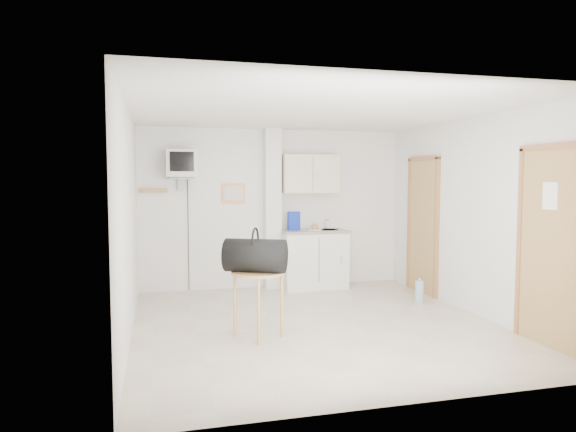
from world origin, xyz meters
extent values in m
plane|color=#B8A795|center=(0.00, 0.00, 0.00)|extent=(4.50, 4.50, 0.00)
cube|color=white|center=(0.00, 2.25, 1.25)|extent=(4.20, 0.04, 2.50)
cube|color=white|center=(0.00, -2.25, 1.25)|extent=(4.20, 0.04, 2.50)
cube|color=white|center=(-2.10, 0.00, 1.25)|extent=(0.04, 4.50, 2.50)
cube|color=white|center=(2.10, 0.00, 1.25)|extent=(0.04, 4.50, 2.50)
cube|color=white|center=(0.00, 0.00, 2.50)|extent=(4.20, 4.50, 0.04)
cube|color=white|center=(-0.05, 2.14, 1.25)|extent=(0.25, 0.22, 2.50)
cube|color=#F19258|center=(-0.65, 2.23, 1.50)|extent=(0.36, 0.03, 0.30)
cube|color=silver|center=(-0.65, 2.22, 1.50)|extent=(0.28, 0.01, 0.22)
cube|color=#A78046|center=(-1.85, 2.22, 1.55)|extent=(0.40, 0.05, 0.06)
cube|color=white|center=(-0.32, 2.24, 0.95)|extent=(0.15, 0.02, 0.08)
cylinder|color=#A78046|center=(-2.00, 2.16, 1.54)|extent=(0.02, 0.08, 0.02)
cylinder|color=#A78046|center=(-1.70, 2.16, 1.54)|extent=(0.02, 0.08, 0.02)
cube|color=#A2733F|center=(2.08, 1.25, 1.00)|extent=(0.04, 0.75, 2.00)
cube|color=olive|center=(2.07, 1.25, 1.00)|extent=(0.06, 0.87, 2.06)
cube|color=#A2733F|center=(2.08, -1.35, 1.01)|extent=(0.04, 0.82, 2.02)
cube|color=olive|center=(2.07, -1.35, 1.01)|extent=(0.06, 0.94, 2.08)
cube|color=white|center=(2.05, -1.35, 1.55)|extent=(0.01, 0.20, 0.28)
cube|color=white|center=(0.58, 1.98, 0.44)|extent=(1.00, 0.55, 0.88)
cube|color=gray|center=(0.58, 1.98, 0.90)|extent=(1.03, 0.58, 0.04)
cylinder|color=#B7B7BA|center=(0.83, 1.98, 0.90)|extent=(0.30, 0.30, 0.05)
cylinder|color=#B7B7BA|center=(0.83, 2.12, 1.00)|extent=(0.02, 0.02, 0.16)
cylinder|color=#B7B7BA|center=(0.83, 2.06, 1.07)|extent=(0.02, 0.13, 0.02)
cube|color=beige|center=(0.55, 2.09, 1.80)|extent=(0.90, 0.32, 0.60)
cube|color=#1128A7|center=(0.27, 2.03, 1.06)|extent=(0.19, 0.07, 0.29)
cylinder|color=white|center=(0.59, 1.94, 0.93)|extent=(0.22, 0.22, 0.01)
sphere|color=tan|center=(0.59, 1.94, 0.97)|extent=(0.11, 0.11, 0.11)
cube|color=slate|center=(-1.45, 2.09, 1.73)|extent=(0.36, 0.32, 0.02)
cube|color=slate|center=(-1.45, 2.22, 1.65)|extent=(0.10, 0.06, 0.20)
cube|color=silver|center=(-1.45, 2.02, 1.95)|extent=(0.44, 0.42, 0.40)
cube|color=black|center=(-1.45, 1.80, 1.97)|extent=(0.34, 0.02, 0.28)
cylinder|color=black|center=(-1.35, 2.23, 0.86)|extent=(0.01, 0.01, 1.73)
cylinder|color=#A78046|center=(-0.75, -0.31, 0.71)|extent=(0.59, 0.59, 0.03)
cylinder|color=#A78046|center=(-0.50, -0.36, 0.35)|extent=(0.04, 0.04, 0.70)
cylinder|color=#A78046|center=(-0.70, -0.06, 0.35)|extent=(0.04, 0.04, 0.70)
cylinder|color=#A78046|center=(-1.00, -0.27, 0.35)|extent=(0.04, 0.04, 0.70)
cylinder|color=#A78046|center=(-0.80, -0.56, 0.35)|extent=(0.04, 0.04, 0.70)
cylinder|color=black|center=(-0.79, -0.36, 0.91)|extent=(0.74, 0.60, 0.36)
torus|color=black|center=(-0.79, -0.36, 1.07)|extent=(0.13, 0.25, 0.27)
cylinder|color=#94B3CB|center=(1.72, 0.67, 0.15)|extent=(0.11, 0.11, 0.30)
cylinder|color=#94B3CB|center=(1.72, 0.67, 0.32)|extent=(0.03, 0.03, 0.04)
camera|label=1|loc=(-1.79, -5.71, 1.72)|focal=32.00mm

